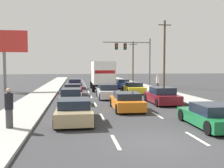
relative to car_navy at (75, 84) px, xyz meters
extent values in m
plane|color=#333335|center=(3.28, -0.18, -0.58)|extent=(140.00, 140.00, 0.00)
cube|color=#9E9E99|center=(9.92, -5.18, -0.51)|extent=(2.79, 80.00, 0.14)
cube|color=#9E9E99|center=(-3.37, -5.18, -0.51)|extent=(2.79, 80.00, 0.14)
cube|color=silver|center=(1.58, -24.76, -0.58)|extent=(0.14, 2.00, 0.01)
cube|color=silver|center=(1.58, -19.76, -0.58)|extent=(0.14, 2.00, 0.01)
cube|color=silver|center=(1.58, -14.76, -0.58)|extent=(0.14, 2.00, 0.01)
cube|color=silver|center=(1.58, -9.76, -0.58)|extent=(0.14, 2.00, 0.01)
cube|color=silver|center=(1.58, -4.76, -0.58)|extent=(0.14, 2.00, 0.01)
cube|color=silver|center=(1.58, 0.24, -0.58)|extent=(0.14, 2.00, 0.01)
cube|color=silver|center=(1.58, 5.24, -0.58)|extent=(0.14, 2.00, 0.01)
cube|color=silver|center=(1.58, 10.24, -0.58)|extent=(0.14, 2.00, 0.01)
cube|color=silver|center=(1.58, 15.24, -0.58)|extent=(0.14, 2.00, 0.01)
cube|color=silver|center=(1.58, 20.24, -0.58)|extent=(0.14, 2.00, 0.01)
cube|color=silver|center=(1.58, 25.24, -0.58)|extent=(0.14, 2.00, 0.01)
cube|color=silver|center=(4.98, -24.76, -0.58)|extent=(0.14, 2.00, 0.01)
cube|color=silver|center=(4.98, -19.76, -0.58)|extent=(0.14, 2.00, 0.01)
cube|color=silver|center=(4.98, -14.76, -0.58)|extent=(0.14, 2.00, 0.01)
cube|color=silver|center=(4.98, -9.76, -0.58)|extent=(0.14, 2.00, 0.01)
cube|color=silver|center=(4.98, -4.76, -0.58)|extent=(0.14, 2.00, 0.01)
cube|color=silver|center=(4.98, 0.24, -0.58)|extent=(0.14, 2.00, 0.01)
cube|color=silver|center=(4.98, 5.24, -0.58)|extent=(0.14, 2.00, 0.01)
cube|color=silver|center=(4.98, 10.24, -0.58)|extent=(0.14, 2.00, 0.01)
cube|color=silver|center=(4.98, 15.24, -0.58)|extent=(0.14, 2.00, 0.01)
cube|color=silver|center=(4.98, 20.24, -0.58)|extent=(0.14, 2.00, 0.01)
cube|color=silver|center=(4.98, 25.24, -0.58)|extent=(0.14, 2.00, 0.01)
cube|color=#141E4C|center=(0.00, 0.04, -0.12)|extent=(1.86, 4.72, 0.64)
cube|color=#192333|center=(0.00, -0.13, 0.46)|extent=(1.58, 2.03, 0.52)
cylinder|color=black|center=(-0.76, 1.84, -0.26)|extent=(0.24, 0.65, 0.64)
cylinder|color=black|center=(0.86, 1.80, -0.26)|extent=(0.24, 0.65, 0.64)
cylinder|color=black|center=(-0.85, -1.73, -0.26)|extent=(0.24, 0.65, 0.64)
cylinder|color=black|center=(0.77, -1.77, -0.26)|extent=(0.24, 0.65, 0.64)
cube|color=red|center=(-0.20, -8.16, -0.13)|extent=(1.93, 4.13, 0.62)
cube|color=#192333|center=(-0.21, -8.48, 0.40)|extent=(1.63, 1.83, 0.44)
cylinder|color=black|center=(-0.98, -6.65, -0.26)|extent=(0.24, 0.65, 0.64)
cylinder|color=black|center=(0.68, -6.70, -0.26)|extent=(0.24, 0.65, 0.64)
cylinder|color=black|center=(-1.09, -9.61, -0.26)|extent=(0.24, 0.65, 0.64)
cylinder|color=black|center=(0.58, -9.67, -0.26)|extent=(0.24, 0.65, 0.64)
cube|color=slate|center=(-0.29, -14.29, -0.15)|extent=(1.77, 4.18, 0.58)
cube|color=#192333|center=(-0.29, -14.45, 0.41)|extent=(1.53, 2.02, 0.53)
cylinder|color=black|center=(-1.06, -12.75, -0.26)|extent=(0.23, 0.64, 0.64)
cylinder|color=black|center=(0.52, -12.78, -0.26)|extent=(0.23, 0.64, 0.64)
cylinder|color=black|center=(-1.11, -15.80, -0.26)|extent=(0.23, 0.64, 0.64)
cylinder|color=black|center=(0.47, -15.83, -0.26)|extent=(0.23, 0.64, 0.64)
cube|color=tan|center=(-0.03, -20.75, -0.12)|extent=(1.89, 4.32, 0.64)
cube|color=#192333|center=(-0.03, -20.90, 0.43)|extent=(1.65, 2.03, 0.46)
cylinder|color=black|center=(-0.89, -19.14, -0.26)|extent=(0.22, 0.64, 0.64)
cylinder|color=black|center=(0.85, -19.15, -0.26)|extent=(0.22, 0.64, 0.64)
cylinder|color=black|center=(-0.92, -22.35, -0.26)|extent=(0.22, 0.64, 0.64)
cylinder|color=black|center=(0.82, -22.36, -0.26)|extent=(0.22, 0.64, 0.64)
cube|color=white|center=(3.34, -3.95, 1.68)|extent=(2.57, 5.80, 2.62)
cube|color=red|center=(3.30, -6.81, 1.81)|extent=(2.23, 0.08, 0.36)
cube|color=black|center=(3.41, 0.06, 0.76)|extent=(2.42, 2.29, 2.08)
cylinder|color=black|center=(2.22, 0.08, -0.10)|extent=(0.32, 0.96, 0.96)
cylinder|color=black|center=(4.60, 0.04, -0.10)|extent=(0.32, 0.96, 0.96)
cylinder|color=black|center=(2.13, -5.08, -0.10)|extent=(0.32, 0.96, 0.96)
cylinder|color=black|center=(4.52, -5.12, -0.10)|extent=(0.32, 0.96, 0.96)
cube|color=white|center=(3.09, -10.93, -0.11)|extent=(1.91, 4.34, 0.66)
cube|color=#192333|center=(3.09, -10.86, 0.47)|extent=(1.66, 2.19, 0.50)
cylinder|color=black|center=(2.24, -9.31, -0.26)|extent=(0.23, 0.64, 0.64)
cylinder|color=black|center=(3.98, -9.33, -0.26)|extent=(0.23, 0.64, 0.64)
cylinder|color=black|center=(2.20, -12.53, -0.26)|extent=(0.23, 0.64, 0.64)
cylinder|color=black|center=(3.94, -12.55, -0.26)|extent=(0.23, 0.64, 0.64)
cube|color=orange|center=(3.52, -17.49, -0.13)|extent=(1.93, 4.17, 0.63)
cube|color=#192333|center=(3.52, -17.60, 0.40)|extent=(1.66, 2.18, 0.43)
cylinder|color=black|center=(2.71, -15.96, -0.26)|extent=(0.24, 0.65, 0.64)
cylinder|color=black|center=(4.42, -16.00, -0.26)|extent=(0.24, 0.65, 0.64)
cylinder|color=black|center=(2.63, -18.98, -0.26)|extent=(0.24, 0.65, 0.64)
cylinder|color=black|center=(4.34, -19.02, -0.26)|extent=(0.24, 0.65, 0.64)
cube|color=#1E389E|center=(6.60, 0.33, -0.16)|extent=(1.74, 4.34, 0.56)
cube|color=#192333|center=(6.60, 0.19, 0.38)|extent=(1.53, 2.13, 0.51)
cylinder|color=black|center=(5.79, 1.95, -0.26)|extent=(0.22, 0.64, 0.64)
cylinder|color=black|center=(7.40, 1.95, -0.26)|extent=(0.22, 0.64, 0.64)
cylinder|color=black|center=(5.80, -1.29, -0.26)|extent=(0.22, 0.64, 0.64)
cylinder|color=black|center=(7.41, -1.29, -0.26)|extent=(0.22, 0.64, 0.64)
cube|color=yellow|center=(6.53, -6.84, -0.13)|extent=(2.01, 4.72, 0.62)
cube|color=#192333|center=(6.53, -6.75, 0.41)|extent=(1.72, 2.45, 0.46)
cylinder|color=black|center=(5.71, -5.03, -0.26)|extent=(0.24, 0.65, 0.64)
cylinder|color=black|center=(7.46, -5.08, -0.26)|extent=(0.24, 0.65, 0.64)
cylinder|color=black|center=(5.60, -8.59, -0.26)|extent=(0.24, 0.65, 0.64)
cylinder|color=black|center=(7.35, -8.65, -0.26)|extent=(0.24, 0.65, 0.64)
cube|color=maroon|center=(6.91, -15.10, -0.11)|extent=(1.87, 4.18, 0.66)
cube|color=#192333|center=(6.91, -15.24, 0.48)|extent=(1.64, 1.89, 0.53)
cylinder|color=black|center=(6.05, -13.56, -0.26)|extent=(0.22, 0.64, 0.64)
cylinder|color=black|center=(7.78, -13.57, -0.26)|extent=(0.22, 0.64, 0.64)
cylinder|color=black|center=(6.03, -16.62, -0.26)|extent=(0.22, 0.64, 0.64)
cylinder|color=black|center=(7.77, -16.63, -0.26)|extent=(0.22, 0.64, 0.64)
cube|color=#196B38|center=(6.60, -22.96, -0.17)|extent=(1.90, 4.09, 0.55)
cube|color=#192333|center=(6.59, -23.22, 0.35)|extent=(1.63, 1.98, 0.47)
cylinder|color=black|center=(5.80, -21.46, -0.26)|extent=(0.24, 0.65, 0.64)
cylinder|color=black|center=(7.47, -21.51, -0.26)|extent=(0.24, 0.65, 0.64)
cylinder|color=black|center=(5.72, -24.41, -0.26)|extent=(0.24, 0.65, 0.64)
cylinder|color=#595B56|center=(11.72, 4.07, 3.12)|extent=(0.20, 0.20, 7.40)
cylinder|color=#595B56|center=(7.98, 4.07, 6.15)|extent=(7.47, 0.14, 0.14)
cube|color=black|center=(7.73, 4.07, 5.50)|extent=(0.40, 0.56, 0.95)
sphere|color=red|center=(7.73, 3.76, 5.80)|extent=(0.20, 0.20, 0.20)
sphere|color=orange|center=(7.73, 3.76, 5.50)|extent=(0.20, 0.20, 0.20)
sphere|color=green|center=(7.73, 3.76, 5.20)|extent=(0.20, 0.20, 0.20)
cube|color=black|center=(6.36, 4.07, 5.50)|extent=(0.40, 0.56, 0.95)
sphere|color=red|center=(6.36, 3.76, 5.80)|extent=(0.20, 0.20, 0.20)
sphere|color=orange|center=(6.36, 3.76, 5.50)|extent=(0.20, 0.20, 0.20)
sphere|color=green|center=(6.36, 3.76, 5.20)|extent=(0.20, 0.20, 0.20)
cylinder|color=brown|center=(12.21, -1.06, 4.05)|extent=(0.28, 0.28, 9.26)
cube|color=brown|center=(12.21, -1.06, 8.08)|extent=(1.80, 0.12, 0.12)
cylinder|color=brown|center=(12.06, 17.17, 3.54)|extent=(0.28, 0.28, 8.24)
cube|color=brown|center=(12.06, 17.17, 7.06)|extent=(1.80, 0.12, 0.12)
cylinder|color=slate|center=(-8.29, -2.84, 1.77)|extent=(0.36, 0.36, 4.70)
cube|color=red|center=(-8.29, -2.84, 5.40)|extent=(5.44, 0.20, 2.58)
cylinder|color=#3F3F42|center=(9.68, -5.87, 0.00)|extent=(0.32, 0.32, 0.88)
cylinder|color=beige|center=(9.68, -5.87, 0.83)|extent=(0.38, 0.38, 0.77)
sphere|color=tan|center=(9.68, -5.87, 1.34)|extent=(0.24, 0.24, 0.24)
cylinder|color=#3F3F42|center=(-3.00, -22.34, -0.01)|extent=(0.32, 0.32, 0.86)
cylinder|color=black|center=(-3.00, -22.34, 0.79)|extent=(0.38, 0.38, 0.75)
sphere|color=tan|center=(-3.00, -22.34, 1.28)|extent=(0.23, 0.23, 0.23)
camera|label=1|loc=(0.03, -34.34, 2.38)|focal=40.26mm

